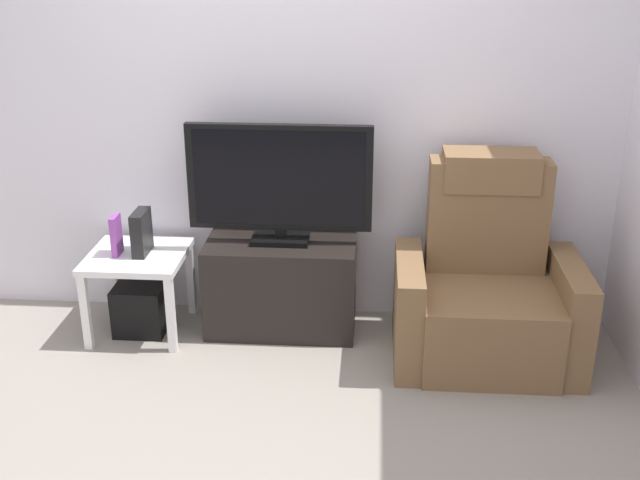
% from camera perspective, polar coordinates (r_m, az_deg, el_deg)
% --- Properties ---
extents(ground_plane, '(6.40, 6.40, 0.00)m').
position_cam_1_polar(ground_plane, '(3.88, -3.66, -12.35)').
color(ground_plane, gray).
extents(wall_back, '(6.40, 0.06, 2.60)m').
position_cam_1_polar(wall_back, '(4.42, -2.09, 10.37)').
color(wall_back, silver).
rests_on(wall_back, ground).
extents(tv_stand, '(0.85, 0.43, 0.54)m').
position_cam_1_polar(tv_stand, '(4.48, -2.86, -3.37)').
color(tv_stand, black).
rests_on(tv_stand, ground).
extents(television, '(1.02, 0.20, 0.67)m').
position_cam_1_polar(television, '(4.28, -2.99, 4.33)').
color(television, black).
rests_on(television, tv_stand).
extents(recliner_armchair, '(0.98, 0.78, 1.08)m').
position_cam_1_polar(recliner_armchair, '(4.28, 12.12, -3.62)').
color(recliner_armchair, brown).
rests_on(recliner_armchair, ground).
extents(side_table, '(0.54, 0.54, 0.48)m').
position_cam_1_polar(side_table, '(4.52, -13.22, -1.86)').
color(side_table, white).
rests_on(side_table, ground).
extents(subwoofer_box, '(0.29, 0.29, 0.29)m').
position_cam_1_polar(subwoofer_box, '(4.63, -12.94, -4.82)').
color(subwoofer_box, black).
rests_on(subwoofer_box, ground).
extents(book_upright, '(0.03, 0.12, 0.23)m').
position_cam_1_polar(book_upright, '(4.47, -14.72, 0.34)').
color(book_upright, purple).
rests_on(book_upright, side_table).
extents(game_console, '(0.07, 0.20, 0.25)m').
position_cam_1_polar(game_console, '(4.45, -12.97, 0.54)').
color(game_console, black).
rests_on(game_console, side_table).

